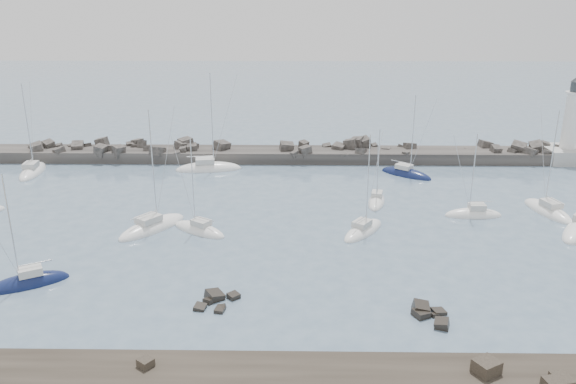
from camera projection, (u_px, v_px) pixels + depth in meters
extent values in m
plane|color=slate|center=(267.00, 260.00, 56.78)|extent=(400.00, 400.00, 0.00)
cube|color=black|center=(146.00, 363.00, 39.64)|extent=(1.35, 1.34, 0.61)
cube|color=black|center=(486.00, 367.00, 38.89)|extent=(2.14, 2.07, 0.99)
cube|color=black|center=(562.00, 381.00, 37.71)|extent=(1.41, 1.68, 0.66)
cube|color=black|center=(210.00, 302.00, 48.90)|extent=(1.28, 1.39, 0.89)
cube|color=black|center=(200.00, 309.00, 47.84)|extent=(1.21, 1.22, 0.92)
cube|color=black|center=(234.00, 297.00, 49.57)|extent=(1.35, 1.36, 0.81)
cube|color=black|center=(220.00, 310.00, 47.44)|extent=(0.97, 1.08, 0.46)
cube|color=black|center=(222.00, 310.00, 47.76)|extent=(0.90, 0.96, 0.95)
cube|color=black|center=(214.00, 298.00, 49.52)|extent=(2.16, 2.07, 1.54)
cube|color=black|center=(442.00, 325.00, 45.10)|extent=(1.55, 1.51, 1.12)
cube|color=black|center=(421.00, 315.00, 46.70)|extent=(1.66, 1.64, 1.00)
cube|color=black|center=(420.00, 309.00, 47.34)|extent=(1.55, 1.62, 1.50)
cube|color=black|center=(438.00, 313.00, 47.24)|extent=(1.32, 1.35, 0.78)
cube|color=black|center=(434.00, 315.00, 46.66)|extent=(0.79, 0.79, 0.51)
cube|color=#322F2D|center=(234.00, 159.00, 92.79)|extent=(115.00, 6.00, 3.20)
cube|color=#322F2D|center=(147.00, 149.00, 91.64)|extent=(1.44, 1.64, 1.52)
cube|color=#322F2D|center=(222.00, 146.00, 92.27)|extent=(3.18, 3.02, 2.16)
cube|color=#322F2D|center=(142.00, 144.00, 93.45)|extent=(1.36, 1.52, 1.64)
cube|color=#322F2D|center=(546.00, 154.00, 89.99)|extent=(2.52, 2.06, 1.79)
cube|color=#322F2D|center=(327.00, 146.00, 94.08)|extent=(1.60, 1.43, 1.27)
cube|color=#322F2D|center=(74.00, 147.00, 94.66)|extent=(2.37, 2.19, 1.61)
cube|color=#322F2D|center=(406.00, 154.00, 89.57)|extent=(1.33, 1.33, 0.74)
cube|color=#322F2D|center=(157.00, 152.00, 90.07)|extent=(2.68, 2.85, 2.01)
cube|color=#322F2D|center=(295.00, 154.00, 89.71)|extent=(1.73, 1.61, 1.27)
cube|color=#322F2D|center=(287.00, 147.00, 91.57)|extent=(2.54, 2.25, 1.94)
cube|color=#322F2D|center=(37.00, 149.00, 91.26)|extent=(2.36, 1.99, 1.67)
cube|color=#322F2D|center=(130.00, 144.00, 94.75)|extent=(1.42, 1.43, 0.92)
cube|color=#322F2D|center=(59.00, 147.00, 94.21)|extent=(1.20, 1.20, 1.28)
cube|color=#322F2D|center=(401.00, 148.00, 94.00)|extent=(1.53, 1.37, 1.40)
cube|color=#322F2D|center=(496.00, 150.00, 90.60)|extent=(1.64, 1.98, 1.72)
cube|color=#322F2D|center=(78.00, 147.00, 92.77)|extent=(2.38, 2.81, 1.85)
cube|color=#322F2D|center=(109.00, 148.00, 91.65)|extent=(1.85, 1.91, 1.19)
cube|color=#322F2D|center=(102.00, 143.00, 93.58)|extent=(2.33, 1.85, 2.03)
cube|color=#322F2D|center=(558.00, 148.00, 92.20)|extent=(1.64, 1.72, 1.36)
cube|color=#322F2D|center=(350.00, 145.00, 94.05)|extent=(2.38, 2.60, 2.02)
cube|color=#322F2D|center=(21.00, 153.00, 91.84)|extent=(1.16, 1.22, 0.91)
cube|color=#322F2D|center=(339.00, 148.00, 92.66)|extent=(2.61, 2.75, 1.74)
cube|color=#322F2D|center=(531.00, 152.00, 89.57)|extent=(2.60, 2.50, 1.63)
cube|color=#322F2D|center=(59.00, 151.00, 90.65)|extent=(2.28, 2.15, 1.47)
cube|color=#322F2D|center=(545.00, 145.00, 93.01)|extent=(1.74, 1.60, 1.67)
cube|color=#322F2D|center=(512.00, 151.00, 90.47)|extent=(1.79, 1.68, 1.24)
cube|color=#322F2D|center=(345.00, 155.00, 89.86)|extent=(1.36, 1.37, 1.10)
cube|color=#322F2D|center=(518.00, 149.00, 91.21)|extent=(2.90, 3.25, 2.69)
cube|color=#322F2D|center=(178.00, 153.00, 90.11)|extent=(1.15, 1.25, 1.11)
cube|color=#322F2D|center=(119.00, 151.00, 90.28)|extent=(2.49, 2.42, 2.09)
cube|color=#322F2D|center=(192.00, 148.00, 91.90)|extent=(2.06, 2.31, 1.48)
cube|color=#322F2D|center=(181.00, 146.00, 92.43)|extent=(2.75, 2.57, 1.67)
cube|color=#322F2D|center=(351.00, 144.00, 92.57)|extent=(2.66, 2.31, 2.05)
cube|color=#322F2D|center=(136.00, 147.00, 94.15)|extent=(2.05, 1.71, 1.74)
cube|color=#322F2D|center=(88.00, 145.00, 94.48)|extent=(1.66, 1.70, 1.05)
cube|color=#322F2D|center=(305.00, 151.00, 90.03)|extent=(2.48, 2.27, 1.94)
cube|color=#322F2D|center=(186.00, 144.00, 93.61)|extent=(3.17, 3.21, 2.20)
cube|color=#322F2D|center=(304.00, 145.00, 93.50)|extent=(1.92, 2.06, 1.62)
cube|color=#322F2D|center=(536.00, 148.00, 91.16)|extent=(2.39, 2.77, 2.56)
cube|color=#322F2D|center=(36.00, 147.00, 93.41)|extent=(2.90, 2.98, 1.81)
cube|color=#322F2D|center=(49.00, 145.00, 93.54)|extent=(2.32, 2.51, 1.85)
cube|color=#322F2D|center=(34.00, 149.00, 92.61)|extent=(1.61, 1.60, 1.11)
cube|color=#322F2D|center=(485.00, 145.00, 93.78)|extent=(2.42, 2.33, 1.96)
cube|color=#322F2D|center=(138.00, 143.00, 94.50)|extent=(2.22, 2.22, 1.44)
cube|color=#322F2D|center=(410.00, 146.00, 93.00)|extent=(2.17, 2.06, 1.48)
cube|color=#322F2D|center=(375.00, 146.00, 94.20)|extent=(1.22, 1.32, 1.19)
cube|color=#322F2D|center=(364.00, 143.00, 93.58)|extent=(2.30, 2.52, 2.36)
cube|color=#322F2D|center=(386.00, 150.00, 92.79)|extent=(1.64, 1.62, 1.09)
cube|color=#322F2D|center=(361.00, 152.00, 90.19)|extent=(2.12, 2.51, 1.71)
cube|color=#322F2D|center=(357.00, 143.00, 93.25)|extent=(2.90, 2.65, 2.27)
cube|color=#322F2D|center=(183.00, 150.00, 90.75)|extent=(1.22, 1.32, 1.23)
cube|color=#322F2D|center=(101.00, 150.00, 90.38)|extent=(2.22, 2.27, 2.12)
cube|color=#322F2D|center=(193.00, 147.00, 92.95)|extent=(2.15, 2.46, 1.97)
cube|color=#322F2D|center=(468.00, 151.00, 92.59)|extent=(1.38, 1.47, 0.86)
cube|color=#322F2D|center=(526.00, 151.00, 90.41)|extent=(1.55, 1.74, 1.33)
cube|color=#322F2D|center=(572.00, 152.00, 91.05)|extent=(0.92, 1.07, 0.75)
cube|color=#A4A39F|center=(566.00, 156.00, 91.77)|extent=(7.00, 7.00, 3.00)
cylinder|color=white|center=(572.00, 120.00, 89.84)|extent=(2.50, 2.50, 9.00)
cylinder|color=white|center=(576.00, 93.00, 88.41)|extent=(3.20, 3.20, 0.25)
ellipsoid|color=white|center=(33.00, 173.00, 85.64)|extent=(3.94, 9.48, 2.35)
cube|color=beige|center=(31.00, 165.00, 84.76)|extent=(2.15, 2.78, 0.75)
cylinder|color=silver|center=(27.00, 125.00, 84.01)|extent=(0.13, 0.13, 12.42)
cylinder|color=silver|center=(28.00, 162.00, 83.93)|extent=(0.55, 3.67, 0.11)
ellipsoid|color=#101A44|center=(28.00, 284.00, 51.85)|extent=(7.46, 5.64, 2.12)
cube|color=beige|center=(30.00, 271.00, 51.61)|extent=(2.51, 2.30, 0.75)
cylinder|color=silver|center=(11.00, 227.00, 49.70)|extent=(0.13, 0.13, 9.88)
cylinder|color=silver|center=(35.00, 263.00, 51.63)|extent=(2.58, 1.57, 0.11)
ellipsoid|color=white|center=(153.00, 228.00, 64.63)|extent=(7.86, 9.35, 2.31)
cube|color=beige|center=(148.00, 219.00, 63.84)|extent=(3.08, 3.25, 0.71)
cylinder|color=silver|center=(153.00, 166.00, 62.83)|extent=(0.12, 0.12, 12.71)
cylinder|color=silver|center=(143.00, 215.00, 63.12)|extent=(2.28, 3.12, 0.10)
ellipsoid|color=white|center=(209.00, 170.00, 87.21)|extent=(10.56, 4.70, 2.52)
cube|color=beige|center=(205.00, 161.00, 86.67)|extent=(3.14, 2.47, 0.78)
cylinder|color=silver|center=(212.00, 119.00, 84.76)|extent=(0.13, 0.13, 13.75)
cylinder|color=silver|center=(200.00, 156.00, 86.34)|extent=(4.04, 0.74, 0.11)
ellipsoid|color=white|center=(199.00, 231.00, 63.92)|extent=(7.36, 5.99, 1.93)
cube|color=beige|center=(201.00, 222.00, 63.35)|extent=(2.53, 2.37, 0.63)
cylinder|color=silver|center=(193.00, 182.00, 62.37)|extent=(0.11, 0.11, 9.91)
cylinder|color=silver|center=(204.00, 219.00, 62.89)|extent=(2.49, 1.71, 0.09)
ellipsoid|color=white|center=(376.00, 202.00, 73.02)|extent=(3.46, 6.98, 1.81)
cube|color=beige|center=(377.00, 194.00, 72.98)|extent=(1.72, 2.12, 0.61)
cylinder|color=silver|center=(378.00, 164.00, 70.82)|extent=(0.10, 0.10, 9.03)
cylinder|color=silver|center=(378.00, 189.00, 73.22)|extent=(0.66, 2.63, 0.09)
ellipsoid|color=white|center=(363.00, 232.00, 63.73)|extent=(6.33, 7.68, 1.97)
cube|color=beige|center=(362.00, 223.00, 63.07)|extent=(2.50, 2.65, 0.63)
cylinder|color=silver|center=(368.00, 180.00, 62.27)|extent=(0.11, 0.11, 10.37)
cylinder|color=silver|center=(360.00, 220.00, 62.46)|extent=(1.82, 2.58, 0.09)
ellipsoid|color=#101A44|center=(406.00, 175.00, 84.59)|extent=(8.01, 7.29, 2.10)
cube|color=beige|center=(404.00, 167.00, 84.45)|extent=(2.85, 2.77, 0.67)
cylinder|color=silver|center=(413.00, 133.00, 82.08)|extent=(0.11, 0.11, 11.19)
cylinder|color=silver|center=(401.00, 162.00, 84.60)|extent=(2.61, 2.20, 0.10)
ellipsoid|color=white|center=(473.00, 216.00, 68.44)|extent=(6.95, 2.23, 1.99)
cube|color=beige|center=(477.00, 207.00, 68.06)|extent=(1.96, 1.42, 0.70)
cylinder|color=silver|center=(473.00, 173.00, 66.66)|extent=(0.12, 0.12, 9.35)
cylinder|color=silver|center=(482.00, 202.00, 67.84)|extent=(2.77, 0.13, 0.10)
ellipsoid|color=white|center=(547.00, 212.00, 69.60)|extent=(4.62, 9.03, 2.22)
cube|color=beige|center=(551.00, 204.00, 68.78)|extent=(2.26, 2.76, 0.71)
cylinder|color=silver|center=(552.00, 158.00, 68.06)|extent=(0.12, 0.12, 11.67)
cylinder|color=silver|center=(555.00, 200.00, 68.01)|extent=(0.90, 3.39, 0.10)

